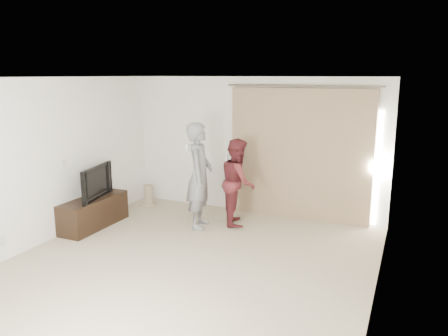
{
  "coord_description": "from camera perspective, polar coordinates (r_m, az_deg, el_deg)",
  "views": [
    {
      "loc": [
        2.77,
        -5.03,
        2.64
      ],
      "look_at": [
        0.05,
        1.2,
        1.18
      ],
      "focal_mm": 35.0,
      "sensor_mm": 36.0,
      "label": 1
    }
  ],
  "objects": [
    {
      "name": "floor",
      "position": [
        6.32,
        -4.92,
        -12.58
      ],
      "size": [
        5.5,
        5.5,
        0.0
      ],
      "primitive_type": "plane",
      "color": "tan",
      "rests_on": "ground"
    },
    {
      "name": "wall_back",
      "position": [
        8.37,
        3.93,
        2.9
      ],
      "size": [
        5.0,
        0.04,
        2.6
      ],
      "primitive_type": "cube",
      "color": "white",
      "rests_on": "ground"
    },
    {
      "name": "wall_left",
      "position": [
        7.41,
        -22.37,
        0.81
      ],
      "size": [
        0.04,
        5.5,
        2.6
      ],
      "color": "white",
      "rests_on": "ground"
    },
    {
      "name": "ceiling",
      "position": [
        5.74,
        -5.39,
        11.71
      ],
      "size": [
        5.0,
        5.5,
        0.01
      ],
      "primitive_type": "cube",
      "color": "white",
      "rests_on": "wall_back"
    },
    {
      "name": "curtain",
      "position": [
        8.06,
        9.88,
        1.7
      ],
      "size": [
        2.8,
        0.11,
        2.46
      ],
      "color": "tan",
      "rests_on": "ground"
    },
    {
      "name": "tv_console",
      "position": [
        8.05,
        -16.64,
        -5.57
      ],
      "size": [
        0.47,
        1.36,
        0.52
      ],
      "primitive_type": "cube",
      "color": "black",
      "rests_on": "ground"
    },
    {
      "name": "tv",
      "position": [
        7.9,
        -16.87,
        -1.76
      ],
      "size": [
        0.33,
        1.01,
        0.58
      ],
      "primitive_type": "imported",
      "rotation": [
        0.0,
        0.0,
        1.78
      ],
      "color": "black",
      "rests_on": "tv_console"
    },
    {
      "name": "scratching_post",
      "position": [
        9.1,
        -9.84,
        -3.76
      ],
      "size": [
        0.32,
        0.32,
        0.43
      ],
      "color": "tan",
      "rests_on": "ground"
    },
    {
      "name": "person_man",
      "position": [
        7.55,
        -3.22,
        -1.01
      ],
      "size": [
        0.6,
        0.77,
        1.85
      ],
      "color": "slate",
      "rests_on": "ground"
    },
    {
      "name": "person_woman",
      "position": [
        7.76,
        1.83,
        -1.79
      ],
      "size": [
        0.83,
        0.92,
        1.54
      ],
      "color": "maroon",
      "rests_on": "ground"
    }
  ]
}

